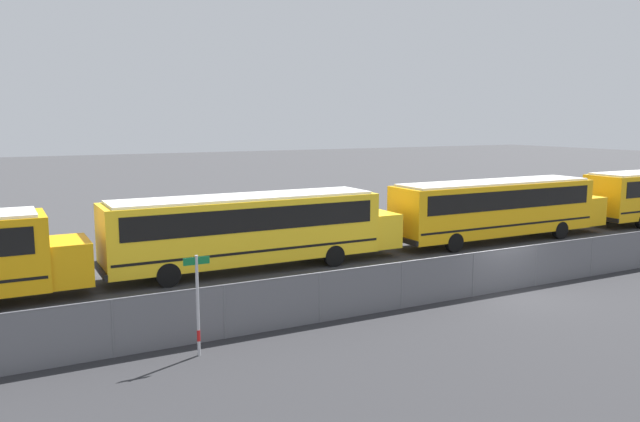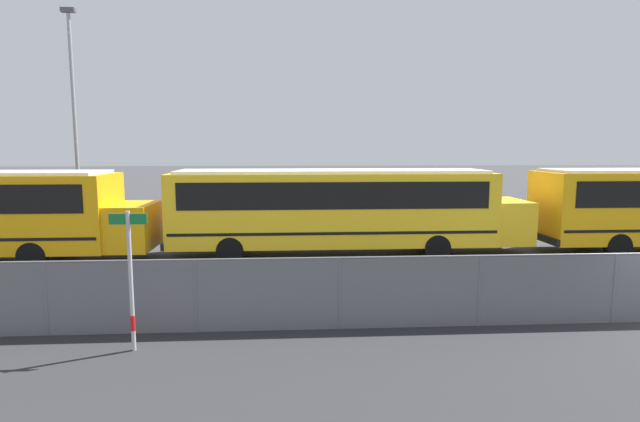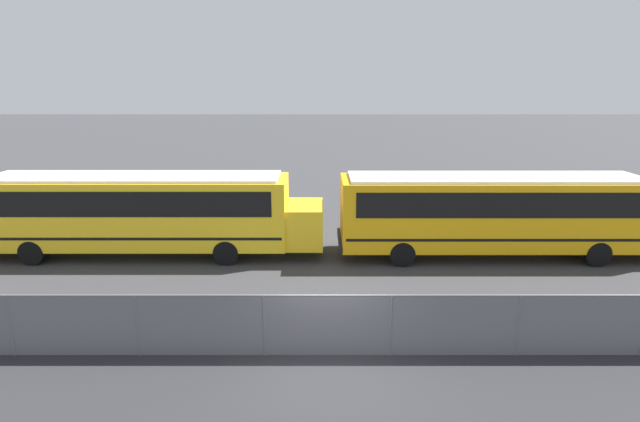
{
  "view_description": "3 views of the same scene",
  "coord_description": "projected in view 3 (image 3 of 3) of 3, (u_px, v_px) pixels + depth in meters",
  "views": [
    {
      "loc": [
        -16.26,
        -16.35,
        6.19
      ],
      "look_at": [
        -3.46,
        7.84,
        2.17
      ],
      "focal_mm": 35.0,
      "sensor_mm": 36.0,
      "label": 1
    },
    {
      "loc": [
        -8.71,
        -10.32,
        3.88
      ],
      "look_at": [
        -7.58,
        7.64,
        1.61
      ],
      "focal_mm": 28.0,
      "sensor_mm": 36.0,
      "label": 2
    },
    {
      "loc": [
        -0.18,
        -10.94,
        6.43
      ],
      "look_at": [
        -0.17,
        8.05,
        1.58
      ],
      "focal_mm": 28.0,
      "sensor_mm": 36.0,
      "label": 3
    }
  ],
  "objects": [
    {
      "name": "school_bus_3",
      "position": [
        144.0,
        208.0,
        18.96
      ],
      "size": [
        12.9,
        2.62,
        3.11
      ],
      "color": "yellow",
      "rests_on": "ground_plane"
    },
    {
      "name": "ground_plane",
      "position": [
        327.0,
        355.0,
        12.18
      ],
      "size": [
        200.0,
        200.0,
        0.0
      ],
      "primitive_type": "plane",
      "color": "#38383A"
    },
    {
      "name": "school_bus_4",
      "position": [
        499.0,
        209.0,
        18.83
      ],
      "size": [
        12.9,
        2.62,
        3.11
      ],
      "color": "#EDA80F",
      "rests_on": "ground_plane"
    },
    {
      "name": "fence",
      "position": [
        327.0,
        325.0,
        11.98
      ],
      "size": [
        119.11,
        0.07,
        1.59
      ],
      "color": "#9EA0A5",
      "rests_on": "ground_plane"
    }
  ]
}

